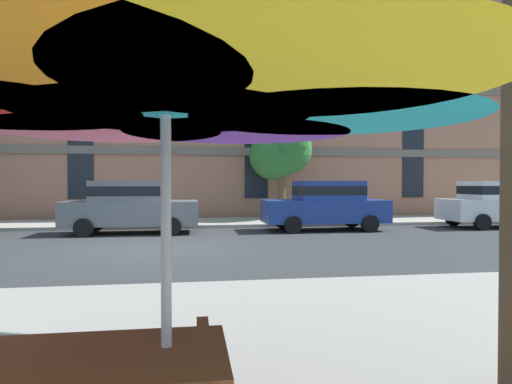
# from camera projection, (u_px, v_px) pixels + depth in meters

# --- Properties ---
(ground_plane) EXTENTS (120.00, 120.00, 0.00)m
(ground_plane) POSITION_uv_depth(u_px,v_px,m) (156.00, 249.00, 11.27)
(ground_plane) COLOR #2D3033
(sidewalk_far) EXTENTS (56.00, 3.60, 0.12)m
(sidewalk_far) POSITION_uv_depth(u_px,v_px,m) (169.00, 223.00, 17.99)
(sidewalk_far) COLOR #9E998E
(sidewalk_far) RESTS_ON ground
(apartment_building) EXTENTS (47.66, 12.08, 16.00)m
(apartment_building) POSITION_uv_depth(u_px,v_px,m) (175.00, 77.00, 25.94)
(apartment_building) COLOR #A87056
(apartment_building) RESTS_ON ground
(sedan_gray) EXTENTS (4.40, 1.98, 1.78)m
(sedan_gray) POSITION_uv_depth(u_px,v_px,m) (130.00, 205.00, 14.74)
(sedan_gray) COLOR slate
(sedan_gray) RESTS_ON ground
(sedan_blue) EXTENTS (4.40, 1.98, 1.78)m
(sedan_blue) POSITION_uv_depth(u_px,v_px,m) (326.00, 204.00, 15.75)
(sedan_blue) COLOR navy
(sedan_blue) RESTS_ON ground
(sedan_white) EXTENTS (4.40, 1.98, 1.78)m
(sedan_white) POSITION_uv_depth(u_px,v_px,m) (498.00, 203.00, 16.76)
(sedan_white) COLOR silver
(sedan_white) RESTS_ON ground
(street_tree_middle) EXTENTS (2.80, 2.41, 4.31)m
(street_tree_middle) POSITION_uv_depth(u_px,v_px,m) (282.00, 151.00, 19.30)
(street_tree_middle) COLOR brown
(street_tree_middle) RESTS_ON ground
(patio_umbrella) EXTENTS (3.67, 3.41, 2.51)m
(patio_umbrella) POSITION_uv_depth(u_px,v_px,m) (165.00, 82.00, 2.44)
(patio_umbrella) COLOR silver
(patio_umbrella) RESTS_ON ground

